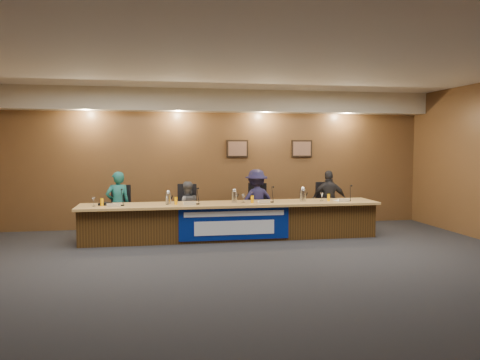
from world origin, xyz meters
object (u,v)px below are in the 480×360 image
(dais_body, at_px, (231,222))
(carafe_right, at_px, (303,196))
(carafe_left, at_px, (168,198))
(banner, at_px, (235,224))
(office_chair_a, at_px, (118,214))
(panelist_c, at_px, (256,201))
(office_chair_d, at_px, (327,208))
(office_chair_b, at_px, (186,212))
(speakerphone, at_px, (106,204))
(panelist_a, at_px, (118,204))
(panelist_b, at_px, (187,208))
(panelist_d, at_px, (329,200))
(office_chair_c, at_px, (255,210))
(carafe_mid, at_px, (234,197))

(dais_body, relative_size, carafe_right, 25.22)
(carafe_left, bearing_deg, carafe_right, -1.40)
(banner, distance_m, office_chair_a, 2.58)
(panelist_c, relative_size, office_chair_d, 2.91)
(banner, xyz_separation_m, office_chair_d, (2.35, 1.12, 0.10))
(office_chair_b, relative_size, office_chair_d, 1.00)
(dais_body, relative_size, speakerphone, 18.75)
(office_chair_b, bearing_deg, panelist_c, 4.49)
(banner, height_order, panelist_c, panelist_c)
(panelist_a, distance_m, panelist_b, 1.45)
(carafe_right, bearing_deg, panelist_b, 164.70)
(panelist_a, relative_size, panelist_d, 1.02)
(panelist_d, bearing_deg, banner, 36.50)
(dais_body, height_order, office_chair_a, dais_body)
(panelist_c, bearing_deg, office_chair_b, -12.76)
(office_chair_c, bearing_deg, panelist_d, 20.32)
(panelist_c, xyz_separation_m, speakerphone, (-3.16, -0.59, 0.08))
(panelist_b, relative_size, speakerphone, 3.60)
(panelist_d, height_order, office_chair_c, panelist_d)
(panelist_c, distance_m, speakerphone, 3.22)
(office_chair_a, height_order, office_chair_d, same)
(banner, relative_size, panelist_c, 1.57)
(office_chair_a, xyz_separation_m, office_chair_c, (2.98, 0.00, 0.00))
(panelist_a, bearing_deg, office_chair_b, 166.79)
(panelist_d, bearing_deg, dais_body, 27.49)
(office_chair_c, xyz_separation_m, speakerphone, (-3.16, -0.69, 0.30))
(panelist_a, height_order, panelist_b, panelist_a)
(office_chair_b, xyz_separation_m, carafe_left, (-0.41, -0.69, 0.38))
(dais_body, xyz_separation_m, panelist_a, (-2.32, 0.61, 0.34))
(office_chair_c, distance_m, carafe_right, 1.21)
(dais_body, height_order, office_chair_d, dais_body)
(panelist_c, height_order, carafe_left, panelist_c)
(office_chair_a, xyz_separation_m, carafe_left, (1.04, -0.69, 0.38))
(office_chair_a, bearing_deg, office_chair_d, 11.44)
(panelist_d, height_order, office_chair_a, panelist_d)
(office_chair_b, height_order, office_chair_c, same)
(carafe_left, bearing_deg, office_chair_b, 59.42)
(panelist_d, bearing_deg, speakerphone, 19.92)
(panelist_c, relative_size, office_chair_c, 2.91)
(office_chair_d, relative_size, carafe_mid, 2.07)
(banner, bearing_deg, carafe_right, 13.64)
(panelist_b, bearing_deg, panelist_a, -4.42)
(panelist_a, bearing_deg, carafe_right, 153.12)
(panelist_d, relative_size, speakerphone, 4.25)
(panelist_b, height_order, carafe_left, panelist_b)
(panelist_c, height_order, carafe_right, panelist_c)
(panelist_c, distance_m, office_chair_d, 1.71)
(office_chair_c, xyz_separation_m, carafe_mid, (-0.60, -0.71, 0.39))
(panelist_b, bearing_deg, panelist_c, 175.58)
(carafe_left, height_order, carafe_right, carafe_right)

